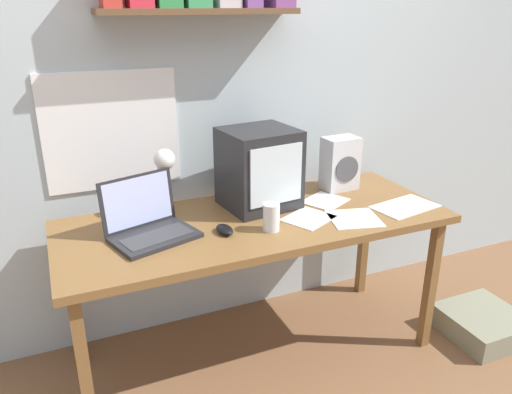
% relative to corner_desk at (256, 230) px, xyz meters
% --- Properties ---
extents(ground_plane, '(12.00, 12.00, 0.00)m').
position_rel_corner_desk_xyz_m(ground_plane, '(0.00, 0.00, -0.66)').
color(ground_plane, brown).
extents(back_wall, '(5.60, 0.24, 2.60)m').
position_rel_corner_desk_xyz_m(back_wall, '(-0.00, 0.43, 0.65)').
color(back_wall, '#B2C2C8').
rests_on(back_wall, ground_plane).
extents(corner_desk, '(1.72, 0.68, 0.72)m').
position_rel_corner_desk_xyz_m(corner_desk, '(0.00, 0.00, 0.00)').
color(corner_desk, brown).
rests_on(corner_desk, ground_plane).
extents(crt_monitor, '(0.35, 0.33, 0.36)m').
position_rel_corner_desk_xyz_m(crt_monitor, '(0.07, 0.13, 0.24)').
color(crt_monitor, '#232326').
rests_on(crt_monitor, corner_desk).
extents(laptop, '(0.38, 0.33, 0.24)m').
position_rel_corner_desk_xyz_m(laptop, '(-0.47, 0.02, 0.12)').
color(laptop, '#232326').
rests_on(laptop, corner_desk).
extents(desk_lamp, '(0.12, 0.15, 0.31)m').
position_rel_corner_desk_xyz_m(desk_lamp, '(-0.35, 0.19, 0.27)').
color(desk_lamp, white).
rests_on(desk_lamp, corner_desk).
extents(juice_glass, '(0.07, 0.07, 0.12)m').
position_rel_corner_desk_xyz_m(juice_glass, '(0.01, -0.14, 0.11)').
color(juice_glass, white).
rests_on(juice_glass, corner_desk).
extents(space_heater, '(0.18, 0.13, 0.27)m').
position_rel_corner_desk_xyz_m(space_heater, '(0.54, 0.18, 0.19)').
color(space_heater, silver).
rests_on(space_heater, corner_desk).
extents(computer_mouse, '(0.07, 0.11, 0.03)m').
position_rel_corner_desk_xyz_m(computer_mouse, '(-0.18, -0.09, 0.08)').
color(computer_mouse, black).
rests_on(computer_mouse, corner_desk).
extents(open_notebook, '(0.26, 0.26, 0.00)m').
position_rel_corner_desk_xyz_m(open_notebook, '(0.39, -0.18, 0.06)').
color(open_notebook, white).
rests_on(open_notebook, corner_desk).
extents(loose_paper_near_monitor, '(0.33, 0.23, 0.00)m').
position_rel_corner_desk_xyz_m(loose_paper_near_monitor, '(0.69, -0.16, 0.06)').
color(loose_paper_near_monitor, white).
rests_on(loose_paper_near_monitor, corner_desk).
extents(printed_handout, '(0.26, 0.25, 0.00)m').
position_rel_corner_desk_xyz_m(printed_handout, '(0.21, -0.10, 0.06)').
color(printed_handout, silver).
rests_on(printed_handout, corner_desk).
extents(loose_paper_near_laptop, '(0.25, 0.24, 0.00)m').
position_rel_corner_desk_xyz_m(loose_paper_near_laptop, '(0.38, 0.05, 0.06)').
color(loose_paper_near_laptop, white).
rests_on(loose_paper_near_laptop, corner_desk).
extents(floor_cushion, '(0.38, 0.38, 0.12)m').
position_rel_corner_desk_xyz_m(floor_cushion, '(1.13, -0.33, -0.60)').
color(floor_cushion, gray).
rests_on(floor_cushion, ground_plane).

